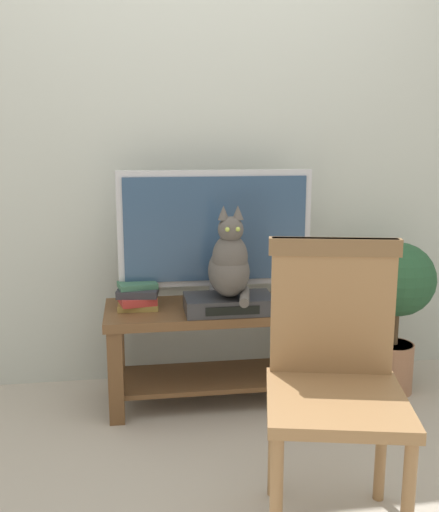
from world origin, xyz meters
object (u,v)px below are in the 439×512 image
at_px(media_box, 229,304).
at_px(wooden_chair, 334,365).
at_px(cat, 230,264).
at_px(tv_stand, 218,336).
at_px(tv, 215,232).
at_px(book_stack, 138,296).
at_px(potted_plant, 397,296).

distance_m(media_box, wooden_chair, 0.90).
bearing_deg(cat, tv_stand, 107.80).
relative_size(tv, cat, 2.20).
bearing_deg(tv, media_box, -79.20).
xyz_separation_m(cat, book_stack, (-0.43, 0.15, -0.18)).
xyz_separation_m(tv_stand, media_box, (0.04, -0.10, 0.20)).
bearing_deg(media_box, tv_stand, 109.84).
bearing_deg(wooden_chair, tv, 103.45).
bearing_deg(tv, book_stack, -171.21).
height_order(wooden_chair, book_stack, wooden_chair).
height_order(tv, wooden_chair, tv).
relative_size(tv_stand, book_stack, 5.17).
bearing_deg(media_box, wooden_chair, -75.97).
relative_size(cat, potted_plant, 0.55).
distance_m(tv, media_box, 0.37).
distance_m(tv_stand, wooden_chair, 1.03).
relative_size(tv_stand, cat, 2.53).
xyz_separation_m(cat, potted_plant, (0.88, 0.08, -0.22)).
xyz_separation_m(tv_stand, tv, (0.00, 0.09, 0.51)).
xyz_separation_m(tv, media_box, (0.04, -0.19, -0.31)).
distance_m(book_stack, potted_plant, 1.31).
distance_m(tv_stand, tv, 0.52).
relative_size(tv_stand, tv, 1.15).
height_order(tv_stand, potted_plant, potted_plant).
bearing_deg(media_box, cat, -85.90).
xyz_separation_m(tv_stand, cat, (0.04, -0.12, 0.39)).
distance_m(wooden_chair, book_stack, 1.19).
height_order(media_box, book_stack, book_stack).
bearing_deg(tv_stand, cat, -72.20).
bearing_deg(book_stack, media_box, -17.04).
height_order(tv_stand, book_stack, book_stack).
height_order(media_box, potted_plant, potted_plant).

